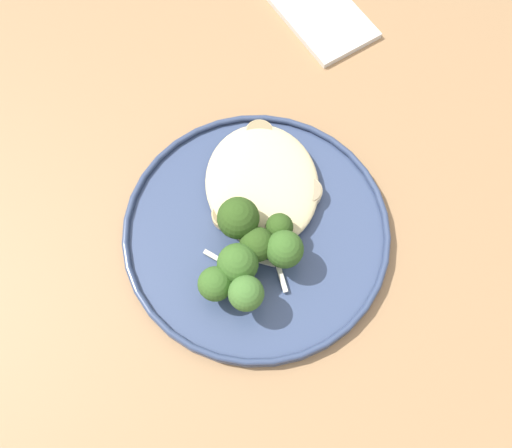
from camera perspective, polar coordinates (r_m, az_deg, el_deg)
The scene contains 22 objects.
ground at distance 1.33m, azimuth -1.80°, elevation -12.94°, with size 6.00×6.00×0.00m, color #2D2B28.
wooden_dining_table at distance 0.69m, azimuth -3.39°, elevation -3.81°, with size 1.40×1.00×0.74m.
dinner_plate at distance 0.61m, azimuth -0.00°, elevation -0.41°, with size 0.29×0.29×0.02m.
noodle_bed at distance 0.62m, azimuth 0.62°, elevation 4.18°, with size 0.15×0.12×0.03m.
seared_scallop_large_seared at distance 0.63m, azimuth 1.05°, elevation 5.71°, with size 0.03×0.03×0.02m.
seared_scallop_tilted_round at distance 0.62m, azimuth -2.23°, elevation 4.31°, with size 0.02×0.02×0.01m.
seared_scallop_on_noodles at distance 0.62m, azimuth 0.08°, elevation 3.39°, with size 0.03×0.03×0.01m.
seared_scallop_left_edge at distance 0.65m, azimuth 0.34°, elevation 9.14°, with size 0.03×0.03×0.01m.
seared_scallop_half_hidden at distance 0.60m, azimuth -2.95°, elevation 0.91°, with size 0.03×0.03×0.01m.
seared_scallop_right_edge at distance 0.62m, azimuth 5.28°, elevation 3.23°, with size 0.03×0.03×0.01m.
seared_scallop_tiny_bay at distance 0.60m, azimuth 0.49°, elevation 0.96°, with size 0.03×0.03×0.01m.
broccoli_floret_front_edge at distance 0.57m, azimuth 0.12°, elevation -2.12°, with size 0.04×0.04×0.05m.
broccoli_floret_rear_charred at distance 0.56m, azimuth -1.87°, elevation -4.11°, with size 0.04×0.04×0.06m.
broccoli_floret_tall_stalk at distance 0.57m, azimuth 2.92°, elevation -2.65°, with size 0.04×0.04×0.05m.
broccoli_floret_center_pile at distance 0.57m, azimuth -1.79°, elevation 0.33°, with size 0.04×0.04×0.06m.
broccoli_floret_beside_noodles at distance 0.56m, azimuth -4.16°, elevation -6.15°, with size 0.04×0.04×0.05m.
broccoli_floret_right_tilted at distance 0.58m, azimuth 2.39°, elevation -0.38°, with size 0.03×0.03×0.05m.
broccoli_floret_split_head at distance 0.55m, azimuth -1.01°, elevation -7.16°, with size 0.04×0.04×0.06m.
onion_sliver_pale_crescent at distance 0.59m, azimuth -3.31°, elevation -3.73°, with size 0.04×0.01×0.00m, color silver.
onion_sliver_long_sliver at distance 0.59m, azimuth 2.32°, elevation -4.46°, with size 0.06×0.01×0.00m, color silver.
onion_sliver_curled_piece at distance 0.59m, azimuth -0.13°, elevation -3.62°, with size 0.05×0.01×0.00m, color silver.
folded_napkin at distance 0.79m, azimuth 6.46°, elevation 20.63°, with size 0.15×0.09×0.01m, color silver.
Camera 1 is at (0.22, 0.01, 1.31)m, focal length 39.30 mm.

